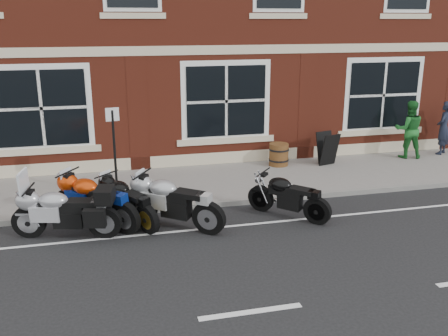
{
  "coord_description": "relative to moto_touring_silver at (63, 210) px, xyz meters",
  "views": [
    {
      "loc": [
        -1.95,
        -9.24,
        4.19
      ],
      "look_at": [
        0.72,
        1.6,
        0.87
      ],
      "focal_mm": 40.0,
      "sensor_mm": 36.0,
      "label": 1
    }
  ],
  "objects": [
    {
      "name": "moto_sport_silver",
      "position": [
        2.19,
        0.0,
        0.02
      ],
      "size": [
        1.9,
        1.57,
        1.04
      ],
      "rotation": [
        0.0,
        0.0,
        0.89
      ],
      "color": "black",
      "rests_on": "ground"
    },
    {
      "name": "sidewalk",
      "position": [
        2.84,
        2.53,
        -0.52
      ],
      "size": [
        30.0,
        3.0,
        0.12
      ],
      "primitive_type": "cube",
      "color": "slate",
      "rests_on": "ground"
    },
    {
      "name": "moto_touring_silver",
      "position": [
        0.0,
        0.0,
        0.0
      ],
      "size": [
        2.15,
        0.75,
        1.44
      ],
      "rotation": [
        0.0,
        0.0,
        1.32
      ],
      "color": "black",
      "rests_on": "ground"
    },
    {
      "name": "a_board_sign",
      "position": [
        7.2,
        3.25,
        0.01
      ],
      "size": [
        0.65,
        0.52,
        0.95
      ],
      "primitive_type": null,
      "rotation": [
        0.0,
        0.0,
        0.28
      ],
      "color": "black",
      "rests_on": "sidewalk"
    },
    {
      "name": "barrel_planter",
      "position": [
        5.79,
        3.49,
        -0.14
      ],
      "size": [
        0.58,
        0.58,
        0.65
      ],
      "color": "#4E3B14",
      "rests_on": "sidewalk"
    },
    {
      "name": "moto_sport_red",
      "position": [
        0.63,
        0.49,
        0.01
      ],
      "size": [
        1.73,
        1.71,
        1.03
      ],
      "rotation": [
        0.0,
        0.0,
        0.79
      ],
      "color": "black",
      "rests_on": "ground"
    },
    {
      "name": "ground",
      "position": [
        2.84,
        -0.47,
        -0.58
      ],
      "size": [
        80.0,
        80.0,
        0.0
      ],
      "primitive_type": "plane",
      "color": "black",
      "rests_on": "ground"
    },
    {
      "name": "moto_sport_black",
      "position": [
        1.27,
        0.44,
        -0.05
      ],
      "size": [
        1.18,
        1.83,
        0.93
      ],
      "rotation": [
        0.0,
        0.0,
        0.54
      ],
      "color": "black",
      "rests_on": "ground"
    },
    {
      "name": "pedestrian_left",
      "position": [
        11.23,
        3.49,
        0.37
      ],
      "size": [
        0.73,
        0.69,
        1.67
      ],
      "primitive_type": "imported",
      "rotation": [
        0.0,
        0.0,
        3.81
      ],
      "color": "black",
      "rests_on": "sidewalk"
    },
    {
      "name": "pedestrian_right",
      "position": [
        9.92,
        3.37,
        0.41
      ],
      "size": [
        1.01,
        0.89,
        1.76
      ],
      "primitive_type": "imported",
      "rotation": [
        0.0,
        0.0,
        2.83
      ],
      "color": "#1C6324",
      "rests_on": "sidewalk"
    },
    {
      "name": "kerb",
      "position": [
        2.84,
        0.95,
        -0.52
      ],
      "size": [
        30.0,
        0.16,
        0.12
      ],
      "primitive_type": "cube",
      "color": "slate",
      "rests_on": "ground"
    },
    {
      "name": "parking_sign",
      "position": [
        1.11,
        1.73,
        0.79
      ],
      "size": [
        0.31,
        0.08,
        2.17
      ],
      "rotation": [
        0.0,
        0.0,
        0.19
      ],
      "color": "black",
      "rests_on": "sidewalk"
    },
    {
      "name": "moto_naked_black",
      "position": [
        4.71,
        -0.04,
        -0.07
      ],
      "size": [
        1.42,
        1.57,
        0.9
      ],
      "rotation": [
        0.0,
        0.0,
        0.73
      ],
      "color": "black",
      "rests_on": "ground"
    }
  ]
}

